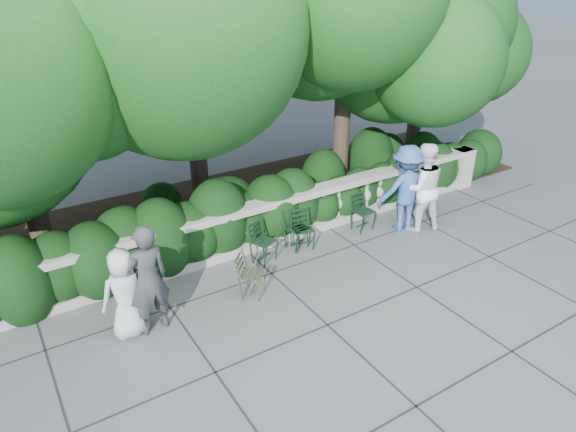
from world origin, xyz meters
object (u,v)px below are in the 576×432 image
chair_b (270,264)px  chair_c (305,251)px  chair_e (302,250)px  chair_weathered (261,296)px  person_woman_grey (148,280)px  chair_f (412,212)px  chair_d (366,232)px  person_businessman (125,293)px  person_casual_man (422,188)px  person_older_blue (405,188)px

chair_b → chair_c: 0.83m
chair_b → chair_e: 0.82m
chair_weathered → chair_c: bearing=-17.0°
chair_weathered → person_woman_grey: size_ratio=0.45×
chair_f → chair_d: bearing=-173.7°
chair_e → person_businessman: bearing=180.0°
chair_e → chair_f: size_ratio=1.00×
person_casual_man → person_older_blue: 0.35m
person_older_blue → chair_c: bearing=5.7°
chair_b → person_older_blue: bearing=-27.4°
person_woman_grey → person_older_blue: bearing=175.6°
chair_weathered → person_casual_man: 4.29m
chair_b → person_casual_man: person_casual_man is taller
chair_d → person_woman_grey: bearing=-176.5°
chair_weathered → person_woman_grey: bearing=129.3°
person_older_blue → chair_b: bearing=7.9°
chair_f → person_older_blue: bearing=-150.9°
chair_weathered → person_businessman: 2.36m
person_casual_man → person_older_blue: (-0.28, 0.20, -0.03)m
chair_d → person_businessman: (-5.34, -0.60, 0.76)m
person_woman_grey → person_casual_man: size_ratio=0.95×
chair_b → chair_e: size_ratio=1.00×
chair_c → chair_f: (3.16, 0.16, 0.00)m
chair_b → person_casual_man: 3.64m
person_businessman → person_casual_man: person_casual_man is taller
chair_b → chair_d: bearing=-22.7°
chair_b → chair_f: bearing=-20.0°
chair_d → person_businessman: person_businessman is taller
chair_b → chair_f: 3.99m
chair_c → chair_weathered: same height
chair_weathered → person_older_blue: size_ratio=0.44×
chair_e → chair_weathered: bearing=-158.5°
chair_e → chair_weathered: same height
chair_weathered → person_casual_man: size_ratio=0.43×
chair_e → person_businessman: (-3.72, -0.71, 0.76)m
chair_e → chair_f: bearing=-9.3°
chair_b → person_casual_man: bearing=-30.3°
person_casual_man → person_older_blue: bearing=-16.0°
person_woman_grey → person_casual_man: (6.04, 0.23, 0.05)m
chair_d → person_woman_grey: size_ratio=0.45×
chair_b → chair_e: (0.81, 0.10, 0.00)m
chair_f → person_woman_grey: (-6.56, -0.88, 0.93)m
chair_b → chair_weathered: 1.08m
chair_weathered → chair_d: bearing=-31.5°
chair_f → person_businessman: bearing=-174.1°
chair_b → person_woman_grey: (-2.57, -0.70, 0.93)m
chair_weathered → chair_e: bearing=-14.3°
chair_weathered → person_casual_man: (4.16, 0.37, 0.98)m
chair_b → person_older_blue: (3.20, -0.27, 0.95)m
chair_b → chair_e: bearing=-15.4°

